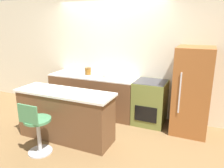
% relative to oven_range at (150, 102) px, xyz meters
% --- Properties ---
extents(ground_plane, '(14.00, 14.00, 0.00)m').
position_rel_oven_range_xyz_m(ground_plane, '(-1.03, -0.33, -0.45)').
color(ground_plane, brown).
extents(wall_back, '(8.00, 0.06, 2.60)m').
position_rel_oven_range_xyz_m(wall_back, '(-1.03, 0.34, 0.85)').
color(wall_back, beige).
rests_on(wall_back, ground_plane).
extents(back_counter, '(2.00, 0.62, 0.90)m').
position_rel_oven_range_xyz_m(back_counter, '(-1.33, 0.00, -0.00)').
color(back_counter, brown).
rests_on(back_counter, ground_plane).
extents(kitchen_island, '(1.77, 0.57, 0.89)m').
position_rel_oven_range_xyz_m(kitchen_island, '(-1.22, -1.23, -0.00)').
color(kitchen_island, brown).
rests_on(kitchen_island, ground_plane).
extents(oven_range, '(0.63, 0.63, 0.90)m').
position_rel_oven_range_xyz_m(oven_range, '(0.00, 0.00, 0.00)').
color(oven_range, olive).
rests_on(oven_range, ground_plane).
extents(refrigerator, '(0.64, 0.74, 1.62)m').
position_rel_oven_range_xyz_m(refrigerator, '(0.79, -0.04, 0.36)').
color(refrigerator, '#995628').
rests_on(refrigerator, ground_plane).
extents(stool_chair, '(0.42, 0.42, 0.88)m').
position_rel_oven_range_xyz_m(stool_chair, '(-1.34, -1.82, -0.02)').
color(stool_chair, '#B7B7BC').
rests_on(stool_chair, ground_plane).
extents(kettle, '(0.17, 0.17, 0.22)m').
position_rel_oven_range_xyz_m(kettle, '(-1.84, 0.03, 0.54)').
color(kettle, silver).
rests_on(kettle, back_counter).
extents(mixing_bowl, '(0.23, 0.23, 0.08)m').
position_rel_oven_range_xyz_m(mixing_bowl, '(-0.95, 0.03, 0.49)').
color(mixing_bowl, beige).
rests_on(mixing_bowl, back_counter).
extents(canister_jar, '(0.14, 0.14, 0.16)m').
position_rel_oven_range_xyz_m(canister_jar, '(-1.46, 0.03, 0.53)').
color(canister_jar, brown).
rests_on(canister_jar, back_counter).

